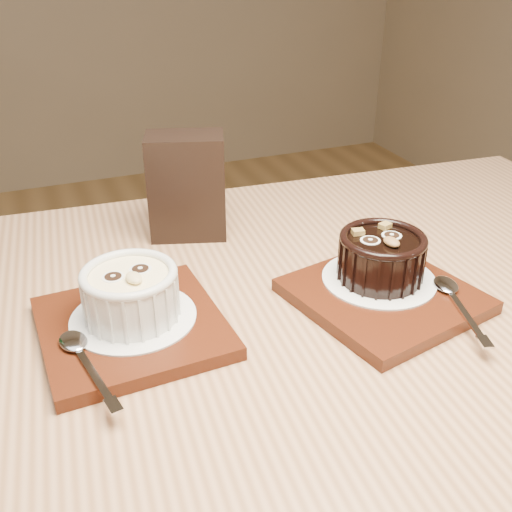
% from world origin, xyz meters
% --- Properties ---
extents(table, '(1.26, 0.89, 0.75)m').
position_xyz_m(table, '(0.24, 0.01, 0.66)').
color(table, '#92623F').
rests_on(table, ground).
extents(tray_left, '(0.19, 0.19, 0.01)m').
position_xyz_m(tray_left, '(0.12, 0.07, 0.76)').
color(tray_left, '#491B0C').
rests_on(tray_left, table).
extents(doily_left, '(0.13, 0.13, 0.00)m').
position_xyz_m(doily_left, '(0.13, 0.08, 0.77)').
color(doily_left, white).
rests_on(doily_left, tray_left).
extents(ramekin_white, '(0.10, 0.10, 0.06)m').
position_xyz_m(ramekin_white, '(0.13, 0.08, 0.80)').
color(ramekin_white, silver).
rests_on(ramekin_white, doily_left).
extents(spoon_left, '(0.05, 0.14, 0.01)m').
position_xyz_m(spoon_left, '(0.07, 0.02, 0.77)').
color(spoon_left, silver).
rests_on(spoon_left, tray_left).
extents(tray_right, '(0.21, 0.21, 0.01)m').
position_xyz_m(tray_right, '(0.40, 0.02, 0.76)').
color(tray_right, '#491B0C').
rests_on(tray_right, table).
extents(doily_right, '(0.13, 0.13, 0.00)m').
position_xyz_m(doily_right, '(0.41, 0.05, 0.77)').
color(doily_right, white).
rests_on(doily_right, tray_right).
extents(ramekin_dark, '(0.10, 0.10, 0.06)m').
position_xyz_m(ramekin_dark, '(0.41, 0.05, 0.80)').
color(ramekin_dark, black).
rests_on(ramekin_dark, doily_right).
extents(spoon_right, '(0.06, 0.14, 0.01)m').
position_xyz_m(spoon_right, '(0.46, -0.03, 0.77)').
color(spoon_right, silver).
rests_on(spoon_right, tray_right).
extents(condiment_stand, '(0.11, 0.09, 0.14)m').
position_xyz_m(condiment_stand, '(0.25, 0.27, 0.82)').
color(condiment_stand, black).
rests_on(condiment_stand, table).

